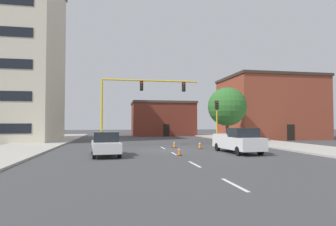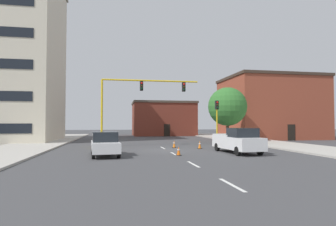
% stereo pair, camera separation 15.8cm
% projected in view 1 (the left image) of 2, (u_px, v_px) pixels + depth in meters
% --- Properties ---
extents(ground_plane, '(160.00, 160.00, 0.00)m').
position_uv_depth(ground_plane, '(168.00, 150.00, 24.56)').
color(ground_plane, '#424244').
extents(sidewalk_left, '(6.00, 56.00, 0.14)m').
position_uv_depth(sidewalk_left, '(34.00, 145.00, 30.04)').
color(sidewalk_left, '#B2ADA3').
rests_on(sidewalk_left, ground_plane).
extents(sidewalk_right, '(6.00, 56.00, 0.14)m').
position_uv_depth(sidewalk_right, '(259.00, 142.00, 34.80)').
color(sidewalk_right, '#B2ADA3').
rests_on(sidewalk_right, ground_plane).
extents(lane_stripe_seg_0, '(0.16, 2.40, 0.01)m').
position_uv_depth(lane_stripe_seg_0, '(234.00, 185.00, 10.81)').
color(lane_stripe_seg_0, silver).
rests_on(lane_stripe_seg_0, ground_plane).
extents(lane_stripe_seg_1, '(0.16, 2.40, 0.01)m').
position_uv_depth(lane_stripe_seg_1, '(195.00, 164.00, 16.21)').
color(lane_stripe_seg_1, silver).
rests_on(lane_stripe_seg_1, ground_plane).
extents(lane_stripe_seg_2, '(0.16, 2.40, 0.01)m').
position_uv_depth(lane_stripe_seg_2, '(175.00, 154.00, 21.61)').
color(lane_stripe_seg_2, silver).
rests_on(lane_stripe_seg_2, ground_plane).
extents(lane_stripe_seg_3, '(0.16, 2.40, 0.01)m').
position_uv_depth(lane_stripe_seg_3, '(163.00, 148.00, 27.01)').
color(lane_stripe_seg_3, silver).
rests_on(lane_stripe_seg_3, ground_plane).
extents(building_brick_center, '(11.97, 8.63, 6.51)m').
position_uv_depth(building_brick_center, '(162.00, 119.00, 55.28)').
color(building_brick_center, brown).
rests_on(building_brick_center, ground_plane).
extents(building_row_right, '(13.79, 10.83, 9.47)m').
position_uv_depth(building_row_right, '(270.00, 108.00, 43.82)').
color(building_row_right, brown).
rests_on(building_row_right, ground_plane).
extents(traffic_signal_gantry, '(10.78, 1.20, 6.83)m').
position_uv_depth(traffic_signal_gantry, '(117.00, 123.00, 28.36)').
color(traffic_signal_gantry, yellow).
rests_on(traffic_signal_gantry, ground_plane).
extents(traffic_light_pole_right, '(0.32, 0.47, 4.80)m').
position_uv_depth(traffic_light_pole_right, '(217.00, 112.00, 30.46)').
color(traffic_light_pole_right, yellow).
rests_on(traffic_light_pole_right, ground_plane).
extents(tree_right_mid, '(4.74, 4.74, 6.79)m').
position_uv_depth(tree_right_mid, '(227.00, 107.00, 34.79)').
color(tree_right_mid, brown).
rests_on(tree_right_mid, ground_plane).
extents(pickup_truck_white, '(2.30, 5.50, 1.99)m').
position_uv_depth(pickup_truck_white, '(238.00, 141.00, 22.37)').
color(pickup_truck_white, white).
rests_on(pickup_truck_white, ground_plane).
extents(sedan_white_near_left, '(2.29, 4.66, 1.74)m').
position_uv_depth(sedan_white_near_left, '(105.00, 144.00, 20.33)').
color(sedan_white_near_left, white).
rests_on(sedan_white_near_left, ground_plane).
extents(traffic_cone_roadside_a, '(0.36, 0.36, 0.74)m').
position_uv_depth(traffic_cone_roadside_a, '(200.00, 145.00, 26.12)').
color(traffic_cone_roadside_a, black).
rests_on(traffic_cone_roadside_a, ground_plane).
extents(traffic_cone_roadside_b, '(0.36, 0.36, 0.71)m').
position_uv_depth(traffic_cone_roadside_b, '(174.00, 144.00, 27.16)').
color(traffic_cone_roadside_b, black).
rests_on(traffic_cone_roadside_b, ground_plane).
extents(traffic_cone_roadside_c, '(0.36, 0.36, 0.66)m').
position_uv_depth(traffic_cone_roadside_c, '(179.00, 151.00, 20.66)').
color(traffic_cone_roadside_c, black).
rests_on(traffic_cone_roadside_c, ground_plane).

